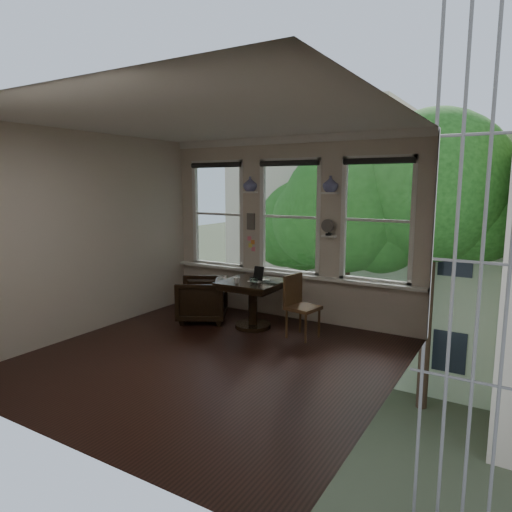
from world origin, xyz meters
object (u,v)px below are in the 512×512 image
Objects in this scene: armchair_left at (202,299)px; table at (253,304)px; side_chair_right at (303,307)px; laptop at (269,283)px; mug at (237,280)px.

table is at bearing 68.00° from armchair_left.
table is 1.15× the size of armchair_left.
side_chair_right reaches higher than laptop.
armchair_left is 0.85× the size of side_chair_right.
table is 0.89m from side_chair_right.
mug is (-0.12, -0.27, 0.42)m from table.
table is 9.41× the size of mug.
laptop is at bearing 101.44° from side_chair_right.
mug reaches higher than table.
mug is at bearing 49.87° from armchair_left.
side_chair_right is at bearing 4.68° from laptop.
laptop is 0.50m from mug.
laptop is (0.32, -0.05, 0.39)m from table.
armchair_left is at bearing -173.27° from laptop.
side_chair_right is at bearing 63.33° from armchair_left.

